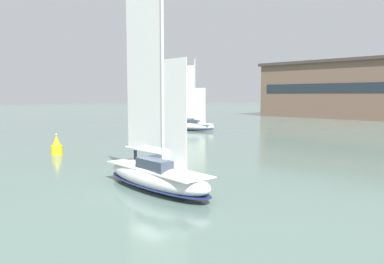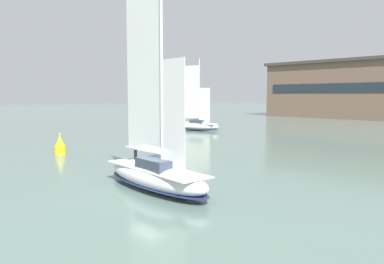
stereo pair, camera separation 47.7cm
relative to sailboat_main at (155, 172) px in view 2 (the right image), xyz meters
name	(u,v)px [view 2 (the right image)]	position (x,y,z in m)	size (l,w,h in m)	color
ground_plane	(155,189)	(-0.01, 0.00, -1.00)	(400.00, 400.00, 0.00)	slate
waterfront_building	(358,89)	(-19.62, 77.96, 5.83)	(41.10, 18.73, 13.60)	brown
sailboat_main	(155,172)	(0.00, 0.00, 0.00)	(9.24, 3.29, 12.46)	silver
sailboat_moored_mid_channel	(196,125)	(-24.20, 27.53, -0.10)	(8.30, 4.38, 10.99)	silver
channel_buoy	(60,146)	(-16.54, 1.94, -0.24)	(1.06, 1.06, 1.92)	yellow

